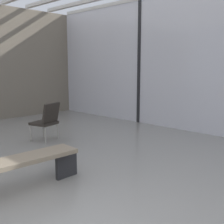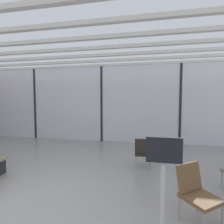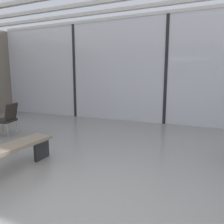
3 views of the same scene
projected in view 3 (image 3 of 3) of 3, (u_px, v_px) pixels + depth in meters
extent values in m
plane|color=gray|center=(88.00, 212.00, 2.51)|extent=(60.00, 60.00, 0.00)
cube|color=silver|center=(166.00, 71.00, 6.94)|extent=(14.00, 0.08, 3.51)
cube|color=black|center=(75.00, 72.00, 8.30)|extent=(0.10, 0.12, 3.51)
cube|color=black|center=(166.00, 71.00, 6.94)|extent=(0.10, 0.12, 3.51)
cube|color=beige|center=(164.00, 4.00, 5.89)|extent=(13.72, 0.12, 0.10)
cube|color=beige|center=(169.00, 12.00, 6.64)|extent=(13.72, 0.12, 0.10)
ellipsoid|color=silver|center=(194.00, 68.00, 12.16)|extent=(10.64, 4.11, 4.11)
sphere|color=gray|center=(115.00, 69.00, 14.06)|extent=(2.26, 2.26, 2.26)
sphere|color=black|center=(135.00, 62.00, 11.53)|extent=(0.28, 0.28, 0.28)
sphere|color=black|center=(151.00, 61.00, 11.18)|extent=(0.28, 0.28, 0.28)
sphere|color=black|center=(169.00, 61.00, 10.83)|extent=(0.28, 0.28, 0.28)
sphere|color=black|center=(188.00, 60.00, 10.48)|extent=(0.28, 0.28, 0.28)
sphere|color=black|center=(208.00, 60.00, 10.14)|extent=(0.28, 0.28, 0.28)
cube|color=#28231E|center=(4.00, 121.00, 5.75)|extent=(0.59, 0.59, 0.06)
cube|color=#28231E|center=(11.00, 112.00, 5.68)|extent=(0.27, 0.50, 0.44)
cylinder|color=gray|center=(3.00, 126.00, 6.01)|extent=(0.03, 0.03, 0.37)
cylinder|color=gray|center=(17.00, 127.00, 5.96)|extent=(0.03, 0.03, 0.37)
cylinder|color=gray|center=(8.00, 130.00, 5.55)|extent=(0.03, 0.03, 0.37)
cube|color=#7F705B|center=(11.00, 147.00, 3.46)|extent=(0.46, 1.51, 0.06)
cube|color=#262628|center=(42.00, 149.00, 4.10)|extent=(0.06, 0.36, 0.41)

